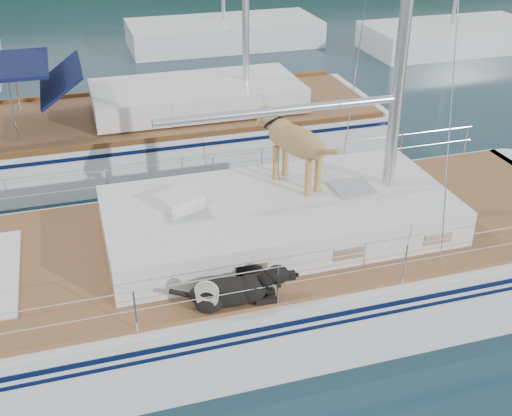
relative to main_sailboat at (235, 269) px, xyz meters
name	(u,v)px	position (x,y,z in m)	size (l,w,h in m)	color
ground	(230,306)	(-0.10, 0.00, -0.69)	(120.00, 120.00, 0.00)	black
main_sailboat	(235,269)	(0.00, 0.00, 0.00)	(12.00, 3.80, 14.01)	silver
neighbor_sailboat	(153,133)	(-0.33, 6.16, -0.06)	(11.00, 3.50, 13.30)	silver
bg_boat_center	(224,34)	(3.90, 16.00, -0.24)	(7.20, 3.00, 11.65)	silver
bg_boat_east	(450,37)	(11.90, 13.00, -0.23)	(6.40, 3.00, 11.65)	silver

